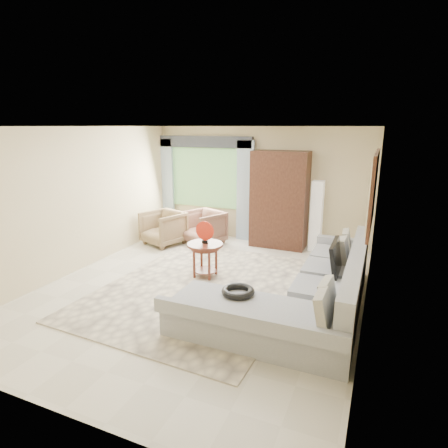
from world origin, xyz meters
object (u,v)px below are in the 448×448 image
at_px(tv_screen, 336,257).
at_px(floor_lamp, 316,216).
at_px(coffee_table, 205,259).
at_px(potted_plant, 175,223).
at_px(sectional_sofa, 309,296).
at_px(armoire, 279,200).
at_px(armchair_left, 163,228).
at_px(armchair_right, 203,227).

xyz_separation_m(tv_screen, floor_lamp, (-0.70, 2.42, 0.03)).
bearing_deg(coffee_table, potted_plant, 130.33).
height_order(sectional_sofa, floor_lamp, floor_lamp).
height_order(tv_screen, coffee_table, tv_screen).
bearing_deg(floor_lamp, tv_screen, -73.86).
xyz_separation_m(coffee_table, potted_plant, (-1.96, 2.30, -0.08)).
relative_size(tv_screen, armoire, 0.35).
xyz_separation_m(armchair_left, armchair_right, (0.80, 0.39, 0.00)).
relative_size(armchair_left, potted_plant, 1.68).
height_order(sectional_sofa, armchair_left, sectional_sofa).
height_order(armchair_right, floor_lamp, floor_lamp).
bearing_deg(potted_plant, armchair_right, -27.64).
bearing_deg(armoire, armchair_right, -163.41).
relative_size(sectional_sofa, floor_lamp, 2.31).
xyz_separation_m(armchair_right, potted_plant, (-1.05, 0.55, -0.13)).
xyz_separation_m(coffee_table, armoire, (0.72, 2.24, 0.72)).
distance_m(armchair_left, potted_plant, 0.98).
distance_m(sectional_sofa, armoire, 3.24).
distance_m(coffee_table, armchair_right, 1.97).
height_order(sectional_sofa, armoire, armoire).
bearing_deg(armchair_right, tv_screen, -6.02).
distance_m(armchair_right, floor_lamp, 2.51).
relative_size(sectional_sofa, coffee_table, 5.55).
distance_m(armchair_right, armoire, 1.82).
height_order(tv_screen, armchair_left, tv_screen).
height_order(armchair_right, potted_plant, armchair_right).
relative_size(armchair_right, armoire, 0.39).
bearing_deg(armchair_left, tv_screen, -1.09).
relative_size(armoire, floor_lamp, 1.40).
height_order(armchair_left, armchair_right, same).
distance_m(armchair_left, armoire, 2.66).
xyz_separation_m(tv_screen, armchair_left, (-3.92, 1.48, -0.34)).
distance_m(coffee_table, armoire, 2.46).
bearing_deg(floor_lamp, coffee_table, -123.46).
bearing_deg(tv_screen, armchair_left, 159.28).
bearing_deg(armchair_left, coffee_table, -18.94).
xyz_separation_m(potted_plant, armoire, (2.67, -0.07, 0.80)).
xyz_separation_m(armoire, floor_lamp, (0.80, 0.06, -0.30)).
bearing_deg(armchair_right, floor_lamp, 37.62).
xyz_separation_m(sectional_sofa, floor_lamp, (-0.43, 2.96, 0.47)).
bearing_deg(potted_plant, floor_lamp, -0.14).
height_order(sectional_sofa, tv_screen, tv_screen).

